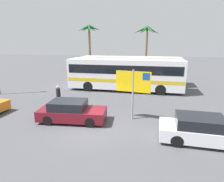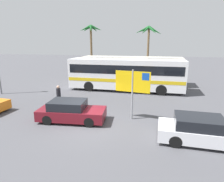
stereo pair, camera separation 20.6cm
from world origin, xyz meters
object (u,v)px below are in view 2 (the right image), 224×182
Objects in this scene: car_maroon at (71,111)px; car_white at (202,131)px; bus_front_coach at (126,73)px; ferry_sign at (133,84)px; bus_rear_coach at (131,69)px; pedestrian_by_bus at (59,95)px.

car_white is at bearing -14.05° from car_maroon.
ferry_sign is (1.65, -7.53, 0.54)m from bus_front_coach.
car_white is at bearing -68.21° from bus_rear_coach.
ferry_sign reaches higher than bus_front_coach.
pedestrian_by_bus is at bearing 126.44° from car_maroon.
bus_rear_coach is 3.56× the size of ferry_sign.
bus_rear_coach is 6.69× the size of pedestrian_by_bus.
car_maroon is (-2.07, -8.67, -1.15)m from bus_front_coach.
bus_rear_coach is at bearing 155.12° from pedestrian_by_bus.
bus_front_coach is 11.18m from car_white.
ferry_sign is at bearing -77.68° from bus_front_coach.
bus_rear_coach is at bearing 74.04° from car_maroon.
bus_front_coach is at bearing 146.25° from pedestrian_by_bus.
bus_front_coach is at bearing 110.81° from ferry_sign.
bus_front_coach reaches higher than car_maroon.
car_maroon is at bearing 172.92° from car_white.
pedestrian_by_bus is at bearing 178.08° from ferry_sign.
pedestrian_by_bus is (-4.03, -6.49, -0.78)m from bus_front_coach.
bus_rear_coach is 2.68× the size of car_maroon.
car_maroon is 0.98× the size of car_white.
ferry_sign is 4.62m from car_white.
bus_front_coach is 7.73m from ferry_sign.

